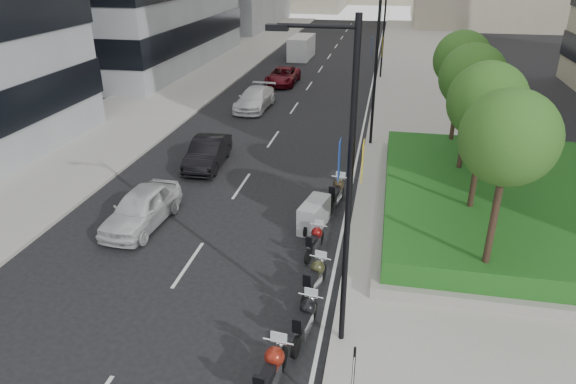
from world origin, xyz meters
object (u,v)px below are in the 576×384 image
(motorcycle_6, at_px, (337,193))
(motorcycle_1, at_px, (271,373))
(parking_sign, at_px, (353,384))
(motorcycle_4, at_px, (315,241))
(motorcycle_5, at_px, (314,215))
(lamp_post_1, at_px, (374,57))
(motorcycle_3, at_px, (315,278))
(lamp_post_0, at_px, (343,180))
(delivery_van, at_px, (301,48))
(car_c, at_px, (255,99))
(lamp_post_2, at_px, (383,19))
(car_d, at_px, (283,76))
(motorcycle_2, at_px, (305,320))
(car_a, at_px, (141,208))
(car_b, at_px, (208,153))

(motorcycle_6, bearing_deg, motorcycle_1, -173.66)
(parking_sign, xyz_separation_m, motorcycle_4, (-1.95, 7.62, -0.93))
(motorcycle_5, bearing_deg, lamp_post_1, 2.74)
(motorcycle_3, bearing_deg, lamp_post_0, -145.53)
(motorcycle_4, bearing_deg, delivery_van, 21.08)
(motorcycle_5, bearing_deg, car_c, 33.55)
(motorcycle_5, bearing_deg, motorcycle_1, -167.05)
(lamp_post_2, distance_m, motorcycle_4, 30.74)
(car_c, bearing_deg, lamp_post_2, 57.25)
(lamp_post_2, relative_size, motorcycle_3, 4.12)
(lamp_post_1, relative_size, lamp_post_2, 1.00)
(delivery_van, bearing_deg, motorcycle_3, -78.06)
(lamp_post_0, bearing_deg, motorcycle_1, -122.07)
(lamp_post_2, bearing_deg, lamp_post_0, -90.00)
(lamp_post_0, height_order, motorcycle_1, lamp_post_0)
(parking_sign, bearing_deg, lamp_post_2, 90.99)
(lamp_post_1, xyz_separation_m, car_d, (-7.96, 14.17, -4.36))
(motorcycle_2, relative_size, motorcycle_3, 1.02)
(motorcycle_2, xyz_separation_m, motorcycle_6, (-0.04, 8.72, 0.04))
(lamp_post_0, distance_m, delivery_van, 44.12)
(motorcycle_1, bearing_deg, motorcycle_4, 5.71)
(motorcycle_1, xyz_separation_m, motorcycle_5, (-0.22, 8.77, -0.06))
(motorcycle_3, xyz_separation_m, car_c, (-7.43, 21.06, 0.15))
(lamp_post_0, height_order, motorcycle_6, lamp_post_0)
(parking_sign, height_order, car_c, parking_sign)
(motorcycle_4, bearing_deg, car_c, 31.37)
(motorcycle_5, relative_size, car_d, 0.40)
(motorcycle_2, bearing_deg, lamp_post_1, 4.95)
(motorcycle_4, distance_m, car_a, 7.29)
(car_a, bearing_deg, lamp_post_1, 56.69)
(car_c, bearing_deg, parking_sign, -68.38)
(lamp_post_2, bearing_deg, motorcycle_5, -93.24)
(parking_sign, xyz_separation_m, motorcycle_6, (-1.59, 11.74, -0.82))
(lamp_post_1, height_order, car_d, lamp_post_1)
(lamp_post_2, relative_size, car_a, 1.99)
(lamp_post_1, bearing_deg, lamp_post_0, -90.00)
(lamp_post_1, distance_m, motorcycle_1, 19.77)
(motorcycle_6, relative_size, delivery_van, 0.43)
(lamp_post_2, relative_size, car_c, 1.77)
(lamp_post_2, height_order, motorcycle_2, lamp_post_2)
(motorcycle_2, distance_m, car_b, 14.09)
(motorcycle_1, bearing_deg, car_b, 31.39)
(motorcycle_6, distance_m, car_a, 8.28)
(motorcycle_4, height_order, car_c, car_c)
(car_d, bearing_deg, parking_sign, -74.92)
(car_c, xyz_separation_m, delivery_van, (-0.08, 19.89, 0.32))
(lamp_post_0, bearing_deg, car_a, 147.43)
(car_a, bearing_deg, motorcycle_5, 12.20)
(delivery_van, bearing_deg, car_d, -86.16)
(car_a, height_order, delivery_van, delivery_van)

